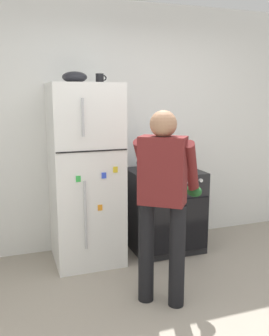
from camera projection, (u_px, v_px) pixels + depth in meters
The scene contains 8 objects.
kitchen_wall_back at pixel (118, 127), 4.19m from camera, with size 6.00×0.10×2.70m, color white.
refrigerator at pixel (85, 175), 3.77m from camera, with size 0.68×0.72×1.83m.
stove_range at pixel (165, 210), 4.14m from camera, with size 0.76×0.67×0.90m.
person_cook at pixel (163, 192), 2.96m from camera, with size 0.64×0.66×1.60m.
red_pot at pixel (153, 166), 3.95m from camera, with size 0.37×0.27×0.13m.
coffee_mug at pixel (100, 78), 3.69m from camera, with size 0.11×0.08×0.10m.
pepper_mill at pixel (182, 158), 4.33m from camera, with size 0.05×0.05×0.17m, color brown.
mixing_bowl at pixel (75, 77), 3.56m from camera, with size 0.24×0.24×0.11m, color black.
Camera 1 is at (-1.22, -2.07, 1.71)m, focal length 39.56 mm.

